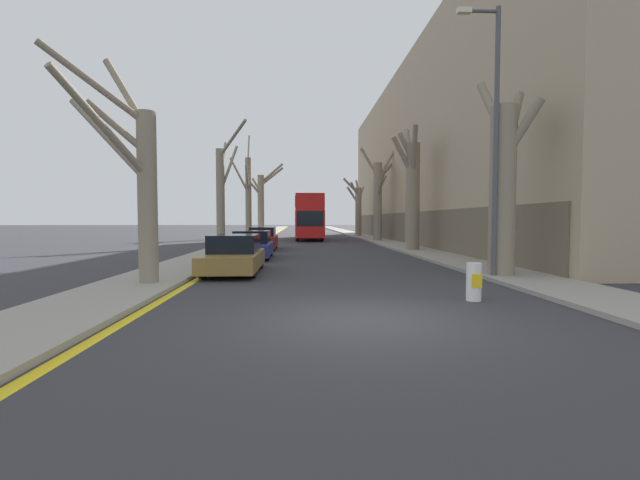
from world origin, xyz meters
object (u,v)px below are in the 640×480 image
(street_tree_right_3, at_px, (358,208))
(parked_car_0, at_px, (234,255))
(street_tree_right_1, at_px, (412,190))
(traffic_bollard, at_px, (474,282))
(street_tree_right_0, at_px, (503,183))
(street_tree_right_2, at_px, (378,196))
(street_tree_left_0, at_px, (138,179))
(double_decker_bus, at_px, (309,215))
(street_tree_left_3, at_px, (262,202))
(lamp_post, at_px, (493,130))
(street_tree_left_2, at_px, (248,196))
(street_tree_left_1, at_px, (222,194))
(parked_car_2, at_px, (263,239))

(street_tree_right_3, distance_m, parked_car_0, 34.25)
(street_tree_right_3, bearing_deg, street_tree_right_1, -89.47)
(street_tree_right_1, xyz_separation_m, traffic_bollard, (-2.71, -15.94, -3.31))
(street_tree_right_0, xyz_separation_m, street_tree_right_2, (0.24, 23.68, 0.85))
(street_tree_left_0, distance_m, street_tree_right_1, 17.64)
(street_tree_right_1, distance_m, double_decker_bus, 16.65)
(street_tree_left_0, relative_size, street_tree_left_3, 0.79)
(parked_car_0, bearing_deg, double_decker_bus, 82.76)
(lamp_post, bearing_deg, street_tree_right_0, 32.93)
(street_tree_right_0, height_order, traffic_bollard, street_tree_right_0)
(parked_car_0, bearing_deg, lamp_post, -13.47)
(lamp_post, bearing_deg, street_tree_left_0, -174.22)
(street_tree_left_2, xyz_separation_m, double_decker_bus, (5.21, 5.16, -1.57))
(street_tree_right_2, relative_size, street_tree_right_3, 1.24)
(street_tree_left_0, bearing_deg, street_tree_right_1, 49.56)
(street_tree_right_0, height_order, street_tree_right_2, street_tree_right_2)
(street_tree_left_2, xyz_separation_m, parked_car_0, (1.94, -20.60, -3.30))
(street_tree_left_0, distance_m, street_tree_left_2, 23.76)
(street_tree_left_1, bearing_deg, street_tree_left_0, -91.27)
(street_tree_left_0, xyz_separation_m, street_tree_right_3, (11.22, 36.08, 0.17))
(street_tree_left_3, bearing_deg, street_tree_right_2, -42.83)
(street_tree_right_1, height_order, street_tree_right_2, street_tree_right_2)
(street_tree_left_1, xyz_separation_m, street_tree_left_2, (0.01, 12.07, 0.62))
(street_tree_left_3, xyz_separation_m, lamp_post, (10.40, -34.37, 0.87))
(street_tree_right_1, bearing_deg, street_tree_left_1, -171.18)
(traffic_bollard, bearing_deg, street_tree_left_3, 102.38)
(street_tree_right_1, height_order, double_decker_bus, street_tree_right_1)
(street_tree_left_3, xyz_separation_m, parked_car_0, (1.84, -32.32, -3.26))
(traffic_bollard, bearing_deg, parked_car_0, 138.90)
(street_tree_right_0, xyz_separation_m, street_tree_right_1, (0.13, 11.98, 0.61))
(street_tree_left_0, relative_size, parked_car_0, 1.43)
(street_tree_left_1, xyz_separation_m, double_decker_bus, (5.23, 17.23, -0.95))
(lamp_post, bearing_deg, traffic_bollard, -119.65)
(street_tree_left_0, distance_m, parked_car_0, 4.55)
(street_tree_right_2, relative_size, traffic_bollard, 9.19)
(street_tree_left_1, bearing_deg, street_tree_left_2, 89.94)
(street_tree_left_3, relative_size, parked_car_0, 1.82)
(street_tree_right_0, height_order, lamp_post, lamp_post)
(street_tree_left_3, bearing_deg, street_tree_right_1, -63.38)
(street_tree_left_3, bearing_deg, street_tree_left_0, -90.61)
(parked_car_0, relative_size, traffic_bollard, 5.02)
(street_tree_right_1, relative_size, street_tree_right_2, 0.93)
(street_tree_left_0, height_order, double_decker_bus, street_tree_left_0)
(street_tree_right_2, height_order, parked_car_0, street_tree_right_2)
(street_tree_left_1, relative_size, street_tree_right_3, 1.06)
(street_tree_right_2, bearing_deg, street_tree_right_3, 91.68)
(street_tree_left_1, height_order, street_tree_right_1, street_tree_right_1)
(lamp_post, xyz_separation_m, traffic_bollard, (-2.06, -3.62, -4.33))
(street_tree_right_0, bearing_deg, parked_car_2, 123.54)
(street_tree_left_3, distance_m, double_decker_bus, 8.44)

